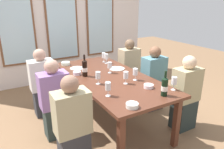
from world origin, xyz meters
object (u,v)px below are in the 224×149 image
tasting_bowl_0 (149,86)px  wine_glass_7 (135,72)px  seated_person_3 (153,80)px  wine_bottle_0 (165,86)px  seated_person_2 (55,101)px  seated_person_4 (43,84)px  seated_person_1 (185,95)px  wine_glass_1 (126,76)px  seated_person_0 (73,126)px  dining_table (109,80)px  wine_glass_4 (104,56)px  wine_bottle_1 (85,68)px  tasting_bowl_2 (132,105)px  seated_person_5 (129,69)px  white_plate_0 (117,69)px  wine_glass_2 (174,81)px  wine_glass_3 (110,65)px  wine_glass_5 (98,76)px  white_plate_1 (77,68)px  wine_glass_6 (108,87)px  wine_glass_0 (106,57)px  tasting_bowl_1 (77,73)px  tasting_bowl_3 (66,63)px

tasting_bowl_0 → wine_glass_7: wine_glass_7 is taller
seated_person_3 → wine_bottle_0: bearing=-124.6°
seated_person_2 → seated_person_4: 0.70m
seated_person_1 → wine_glass_1: bearing=155.8°
seated_person_0 → seated_person_3: same height
dining_table → wine_glass_4: (0.29, 0.72, 0.19)m
wine_bottle_1 → seated_person_4: (-0.52, 0.53, -0.34)m
tasting_bowl_2 → seated_person_5: size_ratio=0.12×
white_plate_0 → wine_glass_2: (0.17, -1.10, 0.12)m
seated_person_5 → seated_person_1: bearing=-90.0°
wine_glass_3 → seated_person_1: size_ratio=0.16×
seated_person_5 → seated_person_4: bearing=179.5°
wine_glass_7 → wine_glass_4: bearing=87.1°
wine_bottle_1 → white_plate_0: bearing=6.1°
wine_glass_2 → seated_person_2: 1.59m
seated_person_1 → seated_person_2: same height
wine_glass_5 → white_plate_0: bearing=38.0°
seated_person_2 → wine_bottle_0: bearing=-41.3°
wine_bottle_0 → seated_person_5: (0.61, 1.62, -0.33)m
white_plate_1 → tasting_bowl_2: size_ratio=1.65×
wine_glass_6 → seated_person_2: 0.85m
wine_glass_0 → wine_glass_7: (-0.05, -0.95, 0.00)m
wine_bottle_0 → wine_glass_0: (0.06, 1.54, -0.00)m
wine_bottle_1 → wine_glass_2: wine_bottle_1 is taller
wine_glass_0 → seated_person_1: (0.55, -1.35, -0.33)m
white_plate_1 → seated_person_5: size_ratio=0.20×
wine_bottle_0 → wine_glass_3: (-0.15, 1.05, 0.00)m
wine_bottle_0 → wine_glass_6: (-0.58, 0.32, -0.00)m
seated_person_3 → seated_person_1: bearing=-90.0°
white_plate_0 → seated_person_5: seated_person_5 is taller
wine_bottle_1 → wine_glass_4: wine_bottle_1 is taller
tasting_bowl_2 → wine_glass_4: 1.78m
tasting_bowl_0 → wine_bottle_0: bearing=-88.5°
seated_person_1 → seated_person_4: bearing=139.3°
tasting_bowl_0 → tasting_bowl_1: tasting_bowl_1 is taller
white_plate_0 → seated_person_2: size_ratio=0.23×
tasting_bowl_0 → seated_person_5: 1.49m
wine_bottle_1 → tasting_bowl_0: bearing=-57.2°
wine_glass_6 → seated_person_5: bearing=47.3°
tasting_bowl_0 → seated_person_4: 1.73m
wine_glass_2 → tasting_bowl_3: bearing=115.4°
seated_person_0 → wine_bottle_1: bearing=58.6°
dining_table → tasting_bowl_3: size_ratio=14.73×
wine_glass_1 → seated_person_0: 0.99m
wine_glass_5 → wine_bottle_1: bearing=94.4°
seated_person_2 → wine_glass_5: bearing=-20.8°
wine_glass_5 → wine_glass_7: bearing=-14.3°
wine_glass_6 → wine_bottle_1: bearing=87.0°
tasting_bowl_1 → wine_glass_4: 0.80m
seated_person_1 → tasting_bowl_2: bearing=-167.7°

